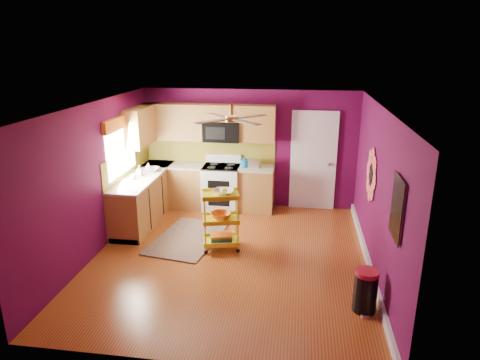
# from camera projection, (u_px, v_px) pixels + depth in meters

# --- Properties ---
(ground) EXTENTS (5.00, 5.00, 0.00)m
(ground) POSITION_uv_depth(u_px,v_px,m) (231.00, 257.00, 7.10)
(ground) COLOR maroon
(ground) RESTS_ON ground
(room_envelope) EXTENTS (4.54, 5.04, 2.52)m
(room_envelope) POSITION_uv_depth(u_px,v_px,m) (232.00, 163.00, 6.59)
(room_envelope) COLOR #500939
(room_envelope) RESTS_ON ground
(lower_cabinets) EXTENTS (2.81, 2.31, 0.94)m
(lower_cabinets) POSITION_uv_depth(u_px,v_px,m) (181.00, 193.00, 8.86)
(lower_cabinets) COLOR brown
(lower_cabinets) RESTS_ON ground
(electric_range) EXTENTS (0.76, 0.66, 1.13)m
(electric_range) POSITION_uv_depth(u_px,v_px,m) (222.00, 187.00, 9.07)
(electric_range) COLOR white
(electric_range) RESTS_ON ground
(upper_cabinetry) EXTENTS (2.80, 2.30, 1.26)m
(upper_cabinetry) POSITION_uv_depth(u_px,v_px,m) (188.00, 125.00, 8.76)
(upper_cabinetry) COLOR brown
(upper_cabinetry) RESTS_ON ground
(left_window) EXTENTS (0.08, 1.35, 1.08)m
(left_window) POSITION_uv_depth(u_px,v_px,m) (120.00, 138.00, 7.86)
(left_window) COLOR white
(left_window) RESTS_ON ground
(panel_door) EXTENTS (0.95, 0.11, 2.15)m
(panel_door) POSITION_uv_depth(u_px,v_px,m) (313.00, 162.00, 8.93)
(panel_door) COLOR white
(panel_door) RESTS_ON ground
(right_wall_art) EXTENTS (0.04, 2.74, 1.04)m
(right_wall_art) POSITION_uv_depth(u_px,v_px,m) (381.00, 188.00, 6.03)
(right_wall_art) COLOR black
(right_wall_art) RESTS_ON ground
(ceiling_fan) EXTENTS (1.01, 1.01, 0.26)m
(ceiling_fan) POSITION_uv_depth(u_px,v_px,m) (232.00, 118.00, 6.59)
(ceiling_fan) COLOR #BF8C3F
(ceiling_fan) RESTS_ON ground
(shag_rug) EXTENTS (1.29, 1.82, 0.02)m
(shag_rug) POSITION_uv_depth(u_px,v_px,m) (188.00, 238.00, 7.77)
(shag_rug) COLOR black
(shag_rug) RESTS_ON ground
(rolling_cart) EXTENTS (0.70, 0.58, 1.11)m
(rolling_cart) POSITION_uv_depth(u_px,v_px,m) (221.00, 218.00, 7.25)
(rolling_cart) COLOR yellow
(rolling_cart) RESTS_ON ground
(trash_can) EXTENTS (0.38, 0.38, 0.59)m
(trash_can) POSITION_uv_depth(u_px,v_px,m) (365.00, 291.00, 5.61)
(trash_can) COLOR black
(trash_can) RESTS_ON ground
(teal_kettle) EXTENTS (0.18, 0.18, 0.21)m
(teal_kettle) POSITION_uv_depth(u_px,v_px,m) (244.00, 163.00, 8.85)
(teal_kettle) COLOR #136C95
(teal_kettle) RESTS_ON lower_cabinets
(toaster) EXTENTS (0.22, 0.15, 0.18)m
(toaster) POSITION_uv_depth(u_px,v_px,m) (254.00, 163.00, 8.82)
(toaster) COLOR beige
(toaster) RESTS_ON lower_cabinets
(soap_bottle_a) EXTENTS (0.09, 0.10, 0.21)m
(soap_bottle_a) POSITION_uv_depth(u_px,v_px,m) (139.00, 171.00, 8.25)
(soap_bottle_a) COLOR #EA3F72
(soap_bottle_a) RESTS_ON lower_cabinets
(soap_bottle_b) EXTENTS (0.13, 0.13, 0.16)m
(soap_bottle_b) POSITION_uv_depth(u_px,v_px,m) (148.00, 167.00, 8.60)
(soap_bottle_b) COLOR white
(soap_bottle_b) RESTS_ON lower_cabinets
(counter_dish) EXTENTS (0.28, 0.28, 0.07)m
(counter_dish) POSITION_uv_depth(u_px,v_px,m) (152.00, 169.00, 8.58)
(counter_dish) COLOR white
(counter_dish) RESTS_ON lower_cabinets
(counter_cup) EXTENTS (0.12, 0.12, 0.10)m
(counter_cup) POSITION_uv_depth(u_px,v_px,m) (133.00, 177.00, 8.07)
(counter_cup) COLOR white
(counter_cup) RESTS_ON lower_cabinets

